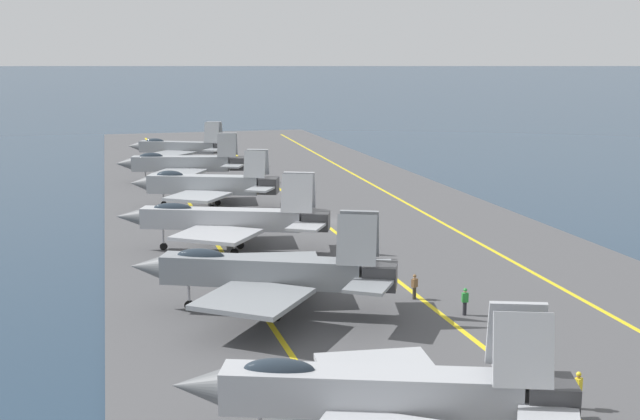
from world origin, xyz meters
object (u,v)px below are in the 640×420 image
object	(u,v)px
parked_jet_nearest	(378,393)
crew_brown_vest	(414,286)
crew_yellow_vest	(578,388)
crew_green_vest	(465,300)
parked_jet_fifth	(183,164)
parked_jet_fourth	(206,185)
parked_jet_sixth	(180,147)
crew_purple_vest	(258,160)
parked_jet_third	(227,219)
parked_jet_second	(267,272)
crew_blue_vest	(302,183)

from	to	relation	value
parked_jet_nearest	crew_brown_vest	world-z (taller)	parked_jet_nearest
crew_yellow_vest	crew_green_vest	size ratio (longest dim) A/B	1.03
parked_jet_fifth	crew_yellow_vest	bearing A→B (deg)	-171.03
parked_jet_nearest	parked_jet_fourth	bearing A→B (deg)	0.50
parked_jet_nearest	parked_jet_fourth	distance (m)	53.41
parked_jet_sixth	crew_purple_vest	xyz separation A→B (m)	(-4.97, -10.45, -1.52)
parked_jet_third	parked_jet_fifth	distance (m)	36.91
crew_brown_vest	crew_green_vest	xyz separation A→B (m)	(-3.84, -1.79, 0.02)
parked_jet_fourth	crew_yellow_vest	world-z (taller)	parked_jet_fourth
parked_jet_sixth	crew_brown_vest	size ratio (longest dim) A/B	9.05
parked_jet_second	crew_purple_vest	distance (m)	65.58
parked_jet_nearest	parked_jet_sixth	bearing A→B (deg)	0.04
parked_jet_second	parked_jet_third	xyz separation A→B (m)	(16.16, 0.10, 0.05)
parked_jet_fourth	crew_brown_vest	xyz separation A→B (m)	(-34.97, -9.30, -1.51)
parked_jet_third	parked_jet_sixth	size ratio (longest dim) A/B	1.15
crew_brown_vest	parked_jet_third	bearing A→B (deg)	32.41
parked_jet_second	crew_brown_vest	distance (m)	10.03
crew_blue_vest	crew_purple_vest	distance (m)	22.12
parked_jet_third	crew_purple_vest	distance (m)	49.78
parked_jet_nearest	parked_jet_sixth	distance (m)	87.51
crew_yellow_vest	crew_green_vest	xyz separation A→B (m)	(13.44, -0.72, -0.03)
parked_jet_sixth	crew_blue_vest	world-z (taller)	parked_jet_sixth
parked_jet_second	crew_blue_vest	size ratio (longest dim) A/B	9.53
parked_jet_nearest	crew_purple_vest	xyz separation A→B (m)	(82.54, -10.39, -1.48)
parked_jet_fifth	crew_purple_vest	size ratio (longest dim) A/B	9.67
parked_jet_third	crew_purple_vest	world-z (taller)	parked_jet_third
parked_jet_sixth	crew_green_vest	xyz separation A→B (m)	(-72.90, -10.68, -1.50)
parked_jet_third	crew_brown_vest	world-z (taller)	parked_jet_third
parked_jet_third	crew_green_vest	xyz separation A→B (m)	(-19.54, -11.76, -1.77)
crew_blue_vest	crew_purple_vest	world-z (taller)	crew_blue_vest
parked_jet_fourth	crew_green_vest	world-z (taller)	parked_jet_fourth
parked_jet_fifth	crew_blue_vest	distance (m)	16.47
parked_jet_second	parked_jet_third	distance (m)	16.16
crew_blue_vest	crew_green_vest	size ratio (longest dim) A/B	1.01
parked_jet_fifth	parked_jet_fourth	bearing A→B (deg)	-177.83
parked_jet_third	crew_blue_vest	world-z (taller)	parked_jet_third
parked_jet_sixth	crew_brown_vest	distance (m)	69.65
parked_jet_second	crew_brown_vest	size ratio (longest dim) A/B	9.91
parked_jet_third	parked_jet_fourth	world-z (taller)	parked_jet_third
parked_jet_fourth	crew_green_vest	distance (m)	40.38
crew_brown_vest	crew_yellow_vest	bearing A→B (deg)	-176.48
parked_jet_fifth	crew_yellow_vest	size ratio (longest dim) A/B	9.16
parked_jet_nearest	parked_jet_fifth	xyz separation A→B (m)	(71.06, 1.14, -0.10)
parked_jet_nearest	parked_jet_third	xyz separation A→B (m)	(34.15, 1.14, 0.30)
parked_jet_nearest	crew_green_vest	bearing A→B (deg)	-36.00
parked_jet_third	crew_brown_vest	bearing A→B (deg)	-147.59
parked_jet_nearest	parked_jet_fourth	size ratio (longest dim) A/B	1.03
parked_jet_nearest	parked_jet_second	world-z (taller)	parked_jet_second
parked_jet_third	crew_brown_vest	xyz separation A→B (m)	(-15.71, -9.97, -1.79)
crew_brown_vest	crew_blue_vest	bearing A→B (deg)	-3.48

